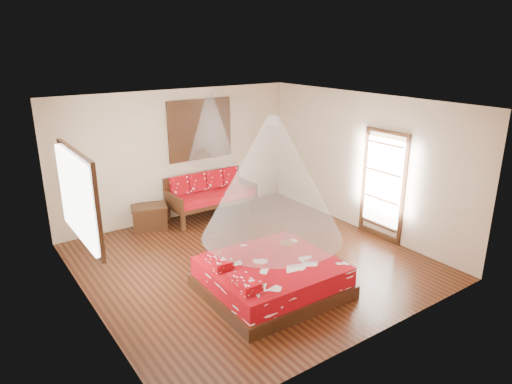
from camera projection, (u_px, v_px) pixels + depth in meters
room at (250, 186)px, 7.73m from camera, size 5.54×5.54×2.84m
bed at (270, 277)px, 7.09m from camera, size 2.05×1.87×0.63m
daybed at (210, 193)px, 10.15m from camera, size 1.92×0.85×0.97m
storage_chest at (150, 217)px, 9.52m from camera, size 0.86×0.73×0.50m
shutter_panel at (200, 130)px, 9.98m from camera, size 1.52×0.06×1.32m
window_left at (80, 196)px, 6.32m from camera, size 0.10×1.74×1.34m
glazed_door at (383, 186)px, 8.85m from camera, size 0.08×1.02×2.16m
wine_tray at (287, 241)px, 7.65m from camera, size 0.24×0.24×0.19m
mosquito_net_main at (272, 179)px, 6.60m from camera, size 2.11×2.11×1.80m
mosquito_net_daybed at (211, 128)px, 9.58m from camera, size 1.03×1.03×1.50m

